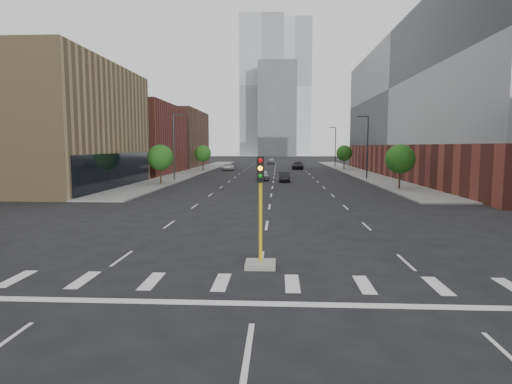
# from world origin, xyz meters

# --- Properties ---
(sidewalk_left_far) EXTENTS (5.00, 92.00, 0.15)m
(sidewalk_left_far) POSITION_xyz_m (-15.00, 74.00, 0.07)
(sidewalk_left_far) COLOR gray
(sidewalk_left_far) RESTS_ON ground
(sidewalk_right_far) EXTENTS (5.00, 92.00, 0.15)m
(sidewalk_right_far) POSITION_xyz_m (15.00, 74.00, 0.07)
(sidewalk_right_far) COLOR gray
(sidewalk_right_far) RESTS_ON ground
(building_left_mid) EXTENTS (20.00, 24.00, 14.00)m
(building_left_mid) POSITION_xyz_m (-27.50, 40.00, 7.00)
(building_left_mid) COLOR #937E53
(building_left_mid) RESTS_ON ground
(building_left_far_a) EXTENTS (20.00, 22.00, 12.00)m
(building_left_far_a) POSITION_xyz_m (-27.50, 66.00, 6.00)
(building_left_far_a) COLOR brown
(building_left_far_a) RESTS_ON ground
(building_left_far_b) EXTENTS (20.00, 24.00, 13.00)m
(building_left_far_b) POSITION_xyz_m (-27.50, 92.00, 6.50)
(building_left_far_b) COLOR brown
(building_left_far_b) RESTS_ON ground
(building_right_main) EXTENTS (24.00, 70.00, 22.00)m
(building_right_main) POSITION_xyz_m (29.50, 60.00, 11.00)
(building_right_main) COLOR brown
(building_right_main) RESTS_ON ground
(tower_left) EXTENTS (22.00, 22.00, 70.00)m
(tower_left) POSITION_xyz_m (-8.00, 220.00, 35.00)
(tower_left) COLOR #B2B7BC
(tower_left) RESTS_ON ground
(tower_right) EXTENTS (20.00, 20.00, 80.00)m
(tower_right) POSITION_xyz_m (10.00, 260.00, 40.00)
(tower_right) COLOR #B2B7BC
(tower_right) RESTS_ON ground
(tower_mid) EXTENTS (18.00, 18.00, 44.00)m
(tower_mid) POSITION_xyz_m (0.00, 200.00, 22.00)
(tower_mid) COLOR slate
(tower_mid) RESTS_ON ground
(median_traffic_signal) EXTENTS (1.20, 1.20, 4.40)m
(median_traffic_signal) POSITION_xyz_m (0.00, 8.97, 0.97)
(median_traffic_signal) COLOR #999993
(median_traffic_signal) RESTS_ON ground
(streetlight_right_a) EXTENTS (1.60, 0.22, 9.07)m
(streetlight_right_a) POSITION_xyz_m (13.41, 55.00, 5.01)
(streetlight_right_a) COLOR #2D2D30
(streetlight_right_a) RESTS_ON ground
(streetlight_right_b) EXTENTS (1.60, 0.22, 9.07)m
(streetlight_right_b) POSITION_xyz_m (13.41, 90.00, 5.01)
(streetlight_right_b) COLOR #2D2D30
(streetlight_right_b) RESTS_ON ground
(streetlight_left) EXTENTS (1.60, 0.22, 9.07)m
(streetlight_left) POSITION_xyz_m (-13.41, 50.00, 5.01)
(streetlight_left) COLOR #2D2D30
(streetlight_left) RESTS_ON ground
(tree_left_near) EXTENTS (3.20, 3.20, 4.85)m
(tree_left_near) POSITION_xyz_m (-14.00, 45.00, 3.39)
(tree_left_near) COLOR #382619
(tree_left_near) RESTS_ON ground
(tree_left_far) EXTENTS (3.20, 3.20, 4.85)m
(tree_left_far) POSITION_xyz_m (-14.00, 75.00, 3.39)
(tree_left_far) COLOR #382619
(tree_left_far) RESTS_ON ground
(tree_right_near) EXTENTS (3.20, 3.20, 4.85)m
(tree_right_near) POSITION_xyz_m (14.00, 40.00, 3.39)
(tree_right_near) COLOR #382619
(tree_right_near) RESTS_ON ground
(tree_right_far) EXTENTS (3.20, 3.20, 4.85)m
(tree_right_far) POSITION_xyz_m (14.00, 80.00, 3.39)
(tree_right_far) COLOR #382619
(tree_right_far) RESTS_ON ground
(car_near_left) EXTENTS (1.82, 4.34, 1.47)m
(car_near_left) POSITION_xyz_m (-1.50, 52.69, 0.73)
(car_near_left) COLOR #A8A9AD
(car_near_left) RESTS_ON ground
(car_mid_right) EXTENTS (1.46, 4.05, 1.33)m
(car_mid_right) POSITION_xyz_m (1.50, 50.25, 0.66)
(car_mid_right) COLOR black
(car_mid_right) RESTS_ON ground
(car_far_left) EXTENTS (2.54, 4.93, 1.33)m
(car_far_left) POSITION_xyz_m (-9.39, 77.64, 0.67)
(car_far_left) COLOR white
(car_far_left) RESTS_ON ground
(car_deep_right) EXTENTS (2.74, 5.84, 1.65)m
(car_deep_right) POSITION_xyz_m (4.75, 81.53, 0.82)
(car_deep_right) COLOR black
(car_deep_right) RESTS_ON ground
(car_distant) EXTENTS (2.05, 4.75, 1.59)m
(car_distant) POSITION_xyz_m (-1.21, 107.36, 0.80)
(car_distant) COLOR #A3A3A7
(car_distant) RESTS_ON ground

